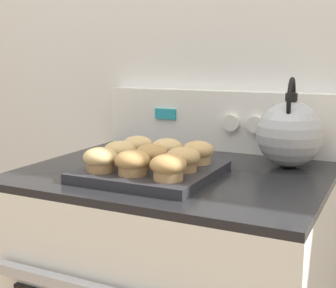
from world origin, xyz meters
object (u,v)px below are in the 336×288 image
at_px(muffin_r2_c1, 167,149).
at_px(muffin_pan, 151,172).
at_px(muffin_r0_c1, 132,162).
at_px(muffin_r1_c1, 151,156).
at_px(muffin_r0_c2, 168,167).
at_px(muffin_r0_c0, 100,159).
at_px(muffin_r1_c2, 183,159).
at_px(muffin_r2_c2, 198,152).
at_px(muffin_r1_c0, 120,152).
at_px(tea_kettle, 290,133).
at_px(muffin_r2_c0, 138,146).

bearing_deg(muffin_r2_c1, muffin_pan, -89.59).
distance_m(muffin_r0_c1, muffin_r1_c1, 0.08).
xyz_separation_m(muffin_r0_c1, muffin_r0_c2, (0.09, -0.00, 0.00)).
xyz_separation_m(muffin_pan, muffin_r0_c0, (-0.08, -0.09, 0.04)).
distance_m(muffin_pan, muffin_r1_c2, 0.09).
bearing_deg(muffin_r0_c1, muffin_r2_c2, 63.09).
relative_size(muffin_pan, muffin_r2_c2, 3.76).
bearing_deg(muffin_r2_c2, muffin_r0_c1, -116.91).
distance_m(muffin_r1_c0, tea_kettle, 0.43).
bearing_deg(muffin_r2_c2, tea_kettle, 40.52).
bearing_deg(muffin_r1_c1, muffin_r0_c2, -44.93).
bearing_deg(muffin_r0_c2, muffin_r2_c1, 117.16).
distance_m(muffin_pan, muffin_r0_c0, 0.13).
height_order(muffin_r0_c2, tea_kettle, tea_kettle).
bearing_deg(muffin_pan, muffin_r1_c1, -14.88).
height_order(muffin_r1_c0, muffin_r2_c2, same).
distance_m(muffin_r0_c0, muffin_r1_c2, 0.19).
relative_size(muffin_r0_c2, muffin_r2_c1, 1.00).
height_order(muffin_r1_c0, muffin_r1_c2, same).
distance_m(muffin_r0_c2, tea_kettle, 0.38).
xyz_separation_m(muffin_pan, muffin_r2_c2, (0.08, 0.09, 0.04)).
height_order(muffin_r0_c0, muffin_r0_c2, same).
bearing_deg(muffin_r1_c0, muffin_r1_c1, -1.23).
distance_m(muffin_r1_c0, muffin_r2_c1, 0.12).
relative_size(muffin_r1_c0, muffin_r1_c2, 1.00).
xyz_separation_m(muffin_r0_c1, muffin_r1_c2, (0.08, 0.08, 0.00)).
height_order(muffin_r1_c1, tea_kettle, tea_kettle).
xyz_separation_m(muffin_pan, muffin_r0_c1, (-0.00, -0.08, 0.04)).
relative_size(muffin_r0_c2, muffin_r2_c0, 1.00).
relative_size(muffin_r1_c1, muffin_r2_c0, 1.00).
xyz_separation_m(muffin_r0_c2, tea_kettle, (0.18, 0.33, 0.04)).
height_order(muffin_r0_c2, muffin_r1_c0, same).
distance_m(muffin_r1_c2, muffin_r2_c0, 0.19).
bearing_deg(muffin_r0_c2, muffin_r1_c0, 153.06).
bearing_deg(muffin_r2_c1, muffin_r0_c0, -115.63).
xyz_separation_m(muffin_r1_c0, muffin_r2_c0, (0.00, 0.08, 0.00)).
height_order(muffin_r0_c2, muffin_r2_c0, same).
bearing_deg(muffin_r1_c0, muffin_r2_c1, 43.71).
xyz_separation_m(muffin_r0_c2, muffin_r2_c1, (-0.09, 0.17, 0.00)).
xyz_separation_m(muffin_r2_c1, muffin_r2_c2, (0.08, 0.00, 0.00)).
relative_size(muffin_r0_c2, muffin_r1_c2, 1.00).
distance_m(muffin_r0_c2, muffin_r2_c0, 0.24).
relative_size(muffin_r1_c0, muffin_r2_c1, 1.00).
bearing_deg(muffin_r2_c2, muffin_pan, -134.16).
height_order(muffin_r1_c0, muffin_r2_c0, same).
relative_size(muffin_r0_c1, tea_kettle, 0.34).
bearing_deg(muffin_r0_c0, tea_kettle, 43.32).
distance_m(muffin_r2_c0, tea_kettle, 0.39).
distance_m(muffin_r0_c1, muffin_r0_c2, 0.09).
xyz_separation_m(muffin_r0_c1, muffin_r1_c1, (0.00, 0.08, 0.00)).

